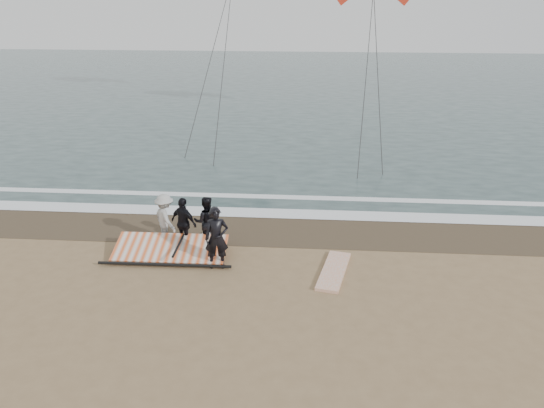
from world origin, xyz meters
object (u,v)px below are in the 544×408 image
at_px(board_white, 334,271).
at_px(sail_rig, 170,248).
at_px(man_main, 217,238).
at_px(board_cream, 201,248).

distance_m(board_white, sail_rig, 5.30).
distance_m(man_main, board_white, 3.67).
relative_size(board_white, board_cream, 1.03).
bearing_deg(board_white, sail_rig, -176.76).
relative_size(board_cream, sail_rig, 0.56).
height_order(board_white, board_cream, same).
bearing_deg(board_cream, man_main, -46.67).
bearing_deg(board_white, board_cream, 176.36).
bearing_deg(man_main, sail_rig, 145.35).
xyz_separation_m(man_main, sail_rig, (-1.68, 0.73, -0.79)).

